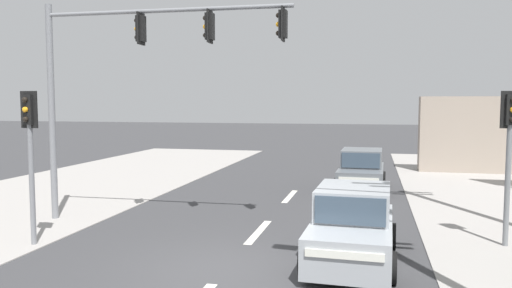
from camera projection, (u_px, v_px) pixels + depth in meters
The scene contains 9 objects.
ground_plane at pixel (225, 270), 9.84m from camera, with size 140.00×140.00×0.00m, color #3A3A3D.
lane_dash_mid at pixel (259, 232), 12.75m from camera, with size 0.20×2.40×0.01m, color silver.
lane_dash_far at pixel (290, 196), 17.60m from camera, with size 0.20×2.40×0.01m, color silver.
kerb_left_verge at pixel (2, 208), 15.64m from camera, with size 8.00×40.00×0.02m, color #A39E99.
traffic_signal_mast at pixel (130, 63), 13.34m from camera, with size 6.89×0.53×6.00m.
pedestal_signal_right_kerb at pixel (509, 142), 11.23m from camera, with size 0.44×0.30×3.56m.
pedestal_signal_left_kerb at pixel (30, 141), 11.36m from camera, with size 0.44×0.29×3.56m.
hatchback_oncoming_mid at pixel (361, 172), 18.85m from camera, with size 1.86×3.68×1.53m.
hatchback_oncoming_near at pixel (352, 227), 10.39m from camera, with size 1.88×3.69×1.53m.
Camera 1 is at (2.77, -9.21, 3.29)m, focal length 35.00 mm.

